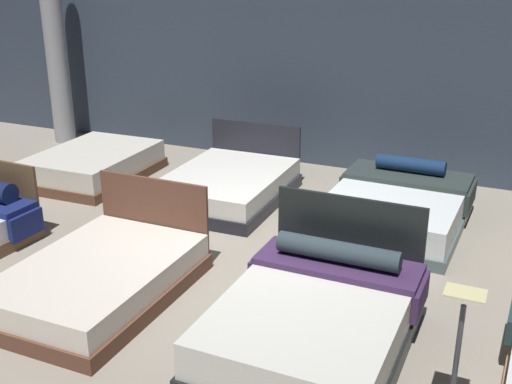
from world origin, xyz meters
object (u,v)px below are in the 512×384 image
(price_sign, at_px, (455,370))
(bed_4, at_px, (94,165))
(bed_1, at_px, (100,278))
(bed_5, at_px, (228,185))
(bed_6, at_px, (396,208))
(bed_2, at_px, (315,320))
(support_pillar, at_px, (55,46))

(price_sign, bearing_deg, bed_4, 150.63)
(bed_1, xyz_separation_m, bed_4, (-2.35, 2.91, 0.01))
(bed_1, relative_size, bed_5, 1.01)
(bed_1, height_order, bed_4, bed_1)
(bed_1, distance_m, bed_6, 3.78)
(bed_4, distance_m, bed_5, 2.30)
(bed_2, xyz_separation_m, bed_4, (-4.60, 2.87, -0.06))
(bed_1, xyz_separation_m, bed_2, (2.25, 0.04, 0.07))
(price_sign, bearing_deg, bed_1, 174.06)
(support_pillar, bearing_deg, bed_1, -46.41)
(bed_2, relative_size, support_pillar, 0.59)
(bed_4, xyz_separation_m, bed_5, (2.30, 0.02, -0.00))
(bed_2, distance_m, support_pillar, 7.90)
(bed_4, distance_m, bed_6, 4.65)
(bed_4, xyz_separation_m, bed_6, (4.65, 0.09, 0.03))
(bed_5, bearing_deg, bed_2, -53.14)
(bed_2, height_order, bed_4, bed_2)
(price_sign, xyz_separation_m, support_pillar, (-7.64, 4.75, 1.35))
(bed_4, relative_size, bed_5, 0.94)
(bed_4, height_order, price_sign, price_sign)
(bed_5, bearing_deg, price_sign, -44.73)
(bed_1, distance_m, bed_4, 3.74)
(bed_4, bearing_deg, price_sign, -31.06)
(bed_1, height_order, bed_5, bed_1)
(bed_1, xyz_separation_m, bed_6, (2.30, 3.00, 0.04))
(bed_1, xyz_separation_m, support_pillar, (-4.18, 4.39, 1.54))
(support_pillar, bearing_deg, bed_5, -19.45)
(bed_5, xyz_separation_m, price_sign, (3.52, -3.30, 0.19))
(price_sign, bearing_deg, bed_2, 161.92)
(bed_5, height_order, support_pillar, support_pillar)
(bed_6, bearing_deg, bed_5, -177.25)
(price_sign, distance_m, support_pillar, 9.10)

